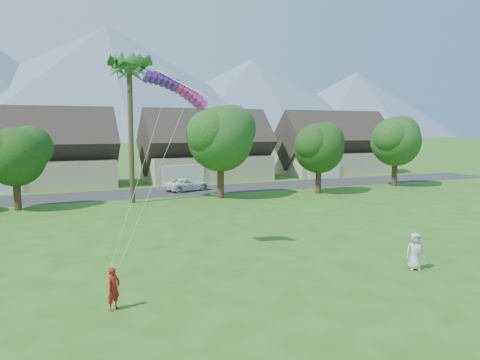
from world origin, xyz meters
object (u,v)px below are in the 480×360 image
kite_flyer (114,289)px  watcher (415,251)px  parked_car (187,184)px  parafoil_kite (177,87)px

kite_flyer → watcher: watcher is taller
parked_car → parafoil_kite: 25.74m
kite_flyer → parked_car: (11.93, 29.31, -0.11)m
parked_car → parafoil_kite: (-7.71, -23.28, 7.83)m
parafoil_kite → watcher: bearing=-27.2°
watcher → parked_car: 30.06m
kite_flyer → watcher: size_ratio=0.91×
parked_car → parafoil_kite: bearing=145.1°
kite_flyer → parked_car: kite_flyer is taller
watcher → parafoil_kite: (-9.17, 6.75, 7.63)m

